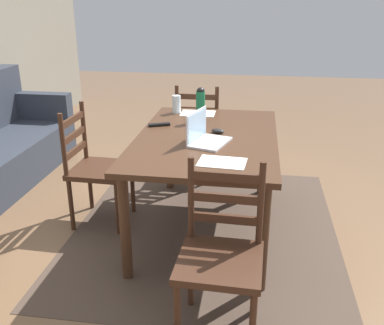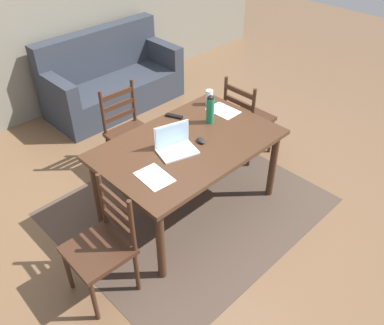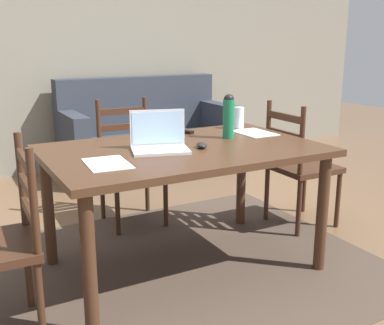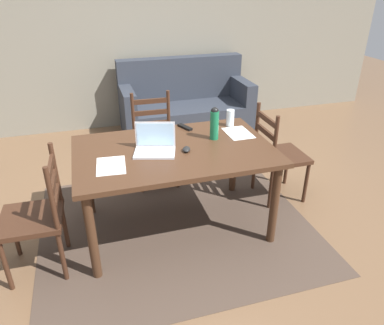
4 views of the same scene
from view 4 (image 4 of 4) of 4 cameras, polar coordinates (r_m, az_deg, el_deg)
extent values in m
plane|color=brown|center=(3.38, -2.51, -9.74)|extent=(14.00, 14.00, 0.00)
cube|color=#47382D|center=(3.38, -2.51, -9.70)|extent=(2.37, 2.04, 0.01)
cube|color=gray|center=(5.40, -10.35, 19.64)|extent=(8.00, 0.12, 2.70)
cube|color=#422819|center=(2.99, -2.80, 1.81)|extent=(1.61, 1.03, 0.04)
cylinder|color=#422819|center=(2.76, -15.34, -11.16)|extent=(0.07, 0.07, 0.73)
cylinder|color=#422819|center=(3.07, 12.72, -6.43)|extent=(0.07, 0.07, 0.73)
cylinder|color=#422819|center=(3.49, -16.05, -2.49)|extent=(0.07, 0.07, 0.73)
cylinder|color=#422819|center=(3.74, 6.52, 0.59)|extent=(0.07, 0.07, 0.73)
cube|color=#3D2316|center=(3.69, 13.83, 1.03)|extent=(0.44, 0.44, 0.04)
cylinder|color=#3D2316|center=(4.03, 14.55, -0.48)|extent=(0.04, 0.04, 0.43)
cylinder|color=#3D2316|center=(3.75, 17.35, -3.08)|extent=(0.04, 0.04, 0.43)
cylinder|color=#3D2316|center=(3.86, 9.65, -1.22)|extent=(0.04, 0.04, 0.43)
cylinder|color=#3D2316|center=(3.57, 12.19, -4.02)|extent=(0.04, 0.04, 0.43)
cylinder|color=#3D2316|center=(3.66, 10.09, 5.45)|extent=(0.04, 0.04, 0.50)
cylinder|color=#3D2316|center=(3.35, 12.85, 3.07)|extent=(0.04, 0.04, 0.50)
cube|color=#3D2316|center=(3.54, 11.26, 2.82)|extent=(0.03, 0.36, 0.05)
cube|color=#3D2316|center=(3.49, 11.45, 4.69)|extent=(0.03, 0.36, 0.05)
cube|color=#3D2316|center=(3.44, 11.64, 6.61)|extent=(0.03, 0.36, 0.05)
cube|color=#3D2316|center=(3.86, -5.74, 2.95)|extent=(0.45, 0.45, 0.04)
cylinder|color=#3D2316|center=(3.83, -2.30, -1.07)|extent=(0.04, 0.04, 0.43)
cylinder|color=#3D2316|center=(3.78, -7.93, -1.76)|extent=(0.04, 0.04, 0.43)
cylinder|color=#3D2316|center=(4.16, -3.46, 1.34)|extent=(0.04, 0.04, 0.43)
cylinder|color=#3D2316|center=(4.12, -8.64, 0.73)|extent=(0.04, 0.04, 0.43)
cylinder|color=#3D2316|center=(3.98, -3.68, 7.68)|extent=(0.04, 0.04, 0.50)
cylinder|color=#3D2316|center=(3.93, -9.16, 7.12)|extent=(0.04, 0.04, 0.50)
cube|color=#3D2316|center=(3.99, -6.33, 6.06)|extent=(0.36, 0.03, 0.05)
cube|color=#3D2316|center=(3.95, -6.42, 7.75)|extent=(0.36, 0.03, 0.05)
cube|color=#3D2316|center=(3.91, -6.52, 9.48)|extent=(0.36, 0.03, 0.05)
cube|color=#3D2316|center=(2.94, -23.81, -8.06)|extent=(0.45, 0.45, 0.04)
cylinder|color=#3D2316|center=(2.97, -27.06, -14.19)|extent=(0.04, 0.04, 0.43)
cylinder|color=#3D2316|center=(3.26, -25.95, -9.86)|extent=(0.04, 0.04, 0.43)
cylinder|color=#3D2316|center=(2.89, -19.57, -13.65)|extent=(0.04, 0.04, 0.43)
cylinder|color=#3D2316|center=(3.19, -19.25, -9.26)|extent=(0.04, 0.04, 0.43)
cylinder|color=#3D2316|center=(2.61, -21.00, -5.51)|extent=(0.04, 0.04, 0.50)
cylinder|color=#3D2316|center=(2.94, -20.49, -1.60)|extent=(0.04, 0.04, 0.50)
cube|color=#3D2316|center=(2.83, -20.40, -5.19)|extent=(0.04, 0.36, 0.05)
cube|color=#3D2316|center=(2.76, -20.81, -2.99)|extent=(0.04, 0.36, 0.05)
cube|color=#3D2316|center=(2.71, -21.25, -0.71)|extent=(0.04, 0.36, 0.05)
cube|color=#2D333D|center=(5.28, -0.91, 6.99)|extent=(1.80, 0.80, 0.40)
cube|color=#2D333D|center=(5.41, -1.84, 13.03)|extent=(1.80, 0.20, 0.60)
cube|color=#2D333D|center=(5.44, 7.57, 11.25)|extent=(0.16, 0.80, 0.30)
cube|color=#2D333D|center=(5.02, -10.12, 9.70)|extent=(0.16, 0.80, 0.30)
cube|color=silver|center=(2.91, -5.83, 1.55)|extent=(0.37, 0.30, 0.02)
cube|color=silver|center=(2.96, -5.75, 4.42)|extent=(0.31, 0.10, 0.21)
cube|color=#A5CCEA|center=(2.95, -5.76, 4.37)|extent=(0.28, 0.09, 0.19)
cylinder|color=#197247|center=(3.12, 3.51, 5.83)|extent=(0.07, 0.07, 0.25)
sphere|color=black|center=(3.08, 3.57, 8.00)|extent=(0.07, 0.07, 0.07)
cylinder|color=silver|center=(3.43, 5.98, 6.93)|extent=(0.07, 0.07, 0.16)
ellipsoid|color=black|center=(2.93, -0.87, 2.09)|extent=(0.09, 0.11, 0.03)
cube|color=black|center=(3.38, -1.11, 5.55)|extent=(0.11, 0.17, 0.02)
cube|color=white|center=(2.77, -12.53, -0.49)|extent=(0.23, 0.31, 0.00)
cube|color=white|center=(3.30, 7.22, 4.60)|extent=(0.21, 0.30, 0.00)
camera|label=1|loc=(3.35, -64.31, 7.52)|focal=41.05mm
camera|label=2|loc=(1.68, -100.46, 24.72)|focal=38.15mm
camera|label=3|loc=(0.93, -65.01, -38.02)|focal=44.19mm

